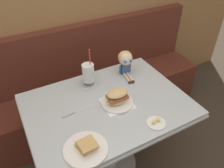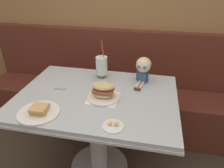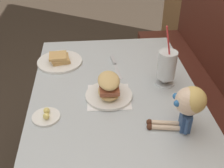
# 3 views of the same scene
# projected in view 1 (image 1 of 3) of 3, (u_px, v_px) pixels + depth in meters

# --- Properties ---
(wood_panel_wall) EXTENTS (4.40, 0.08, 2.40)m
(wood_panel_wall) POSITION_uv_depth(u_px,v_px,m) (59.00, 1.00, 1.88)
(wood_panel_wall) COLOR olive
(wood_panel_wall) RESTS_ON ground
(booth_bench) EXTENTS (2.60, 0.48, 1.00)m
(booth_bench) POSITION_uv_depth(u_px,v_px,m) (79.00, 97.00, 2.24)
(booth_bench) COLOR #512319
(booth_bench) RESTS_ON ground
(diner_table) EXTENTS (1.11, 0.81, 0.74)m
(diner_table) POSITION_uv_depth(u_px,v_px,m) (108.00, 123.00, 1.67)
(diner_table) COLOR #B2BCC1
(diner_table) RESTS_ON ground
(toast_plate) EXTENTS (0.25, 0.25, 0.06)m
(toast_plate) POSITION_uv_depth(u_px,v_px,m) (86.00, 148.00, 1.24)
(toast_plate) COLOR white
(toast_plate) RESTS_ON diner_table
(milkshake_glass) EXTENTS (0.10, 0.10, 0.31)m
(milkshake_glass) POSITION_uv_depth(u_px,v_px,m) (88.00, 74.00, 1.66)
(milkshake_glass) COLOR silver
(milkshake_glass) RESTS_ON diner_table
(sandwich_plate) EXTENTS (0.22, 0.22, 0.12)m
(sandwich_plate) POSITION_uv_depth(u_px,v_px,m) (117.00, 98.00, 1.52)
(sandwich_plate) COLOR white
(sandwich_plate) RESTS_ON diner_table
(butter_saucer) EXTENTS (0.12, 0.12, 0.04)m
(butter_saucer) POSITION_uv_depth(u_px,v_px,m) (156.00, 123.00, 1.39)
(butter_saucer) COLOR white
(butter_saucer) RESTS_ON diner_table
(butter_knife) EXTENTS (0.24, 0.04, 0.01)m
(butter_knife) POSITION_uv_depth(u_px,v_px,m) (73.00, 113.00, 1.47)
(butter_knife) COLOR silver
(butter_knife) RESTS_ON diner_table
(seated_doll) EXTENTS (0.13, 0.23, 0.20)m
(seated_doll) POSITION_uv_depth(u_px,v_px,m) (125.00, 60.00, 1.76)
(seated_doll) COLOR #385689
(seated_doll) RESTS_ON diner_table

